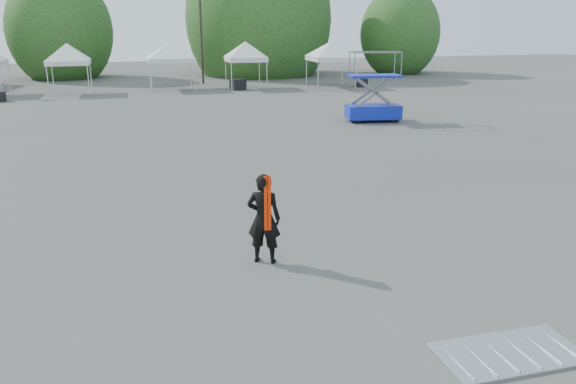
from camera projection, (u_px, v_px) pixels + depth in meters
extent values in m
plane|color=#474442|center=(236.00, 223.00, 13.67)|extent=(120.00, 120.00, 0.00)
cylinder|color=black|center=(201.00, 21.00, 42.59)|extent=(0.16, 0.16, 9.50)
cylinder|color=#382314|center=(64.00, 65.00, 48.32)|extent=(0.36, 0.36, 2.27)
ellipsoid|color=#194316|center=(60.00, 31.00, 47.50)|extent=(4.16, 4.16, 4.78)
cylinder|color=#382314|center=(259.00, 59.00, 51.52)|extent=(0.36, 0.36, 2.80)
ellipsoid|color=#194316|center=(259.00, 20.00, 50.51)|extent=(5.12, 5.12, 5.89)
cylinder|color=#382314|center=(398.00, 62.00, 52.99)|extent=(0.36, 0.36, 2.10)
ellipsoid|color=#194316|center=(400.00, 33.00, 52.24)|extent=(3.84, 3.84, 4.42)
cylinder|color=silver|center=(0.00, 82.00, 36.00)|extent=(0.06, 0.06, 2.00)
cylinder|color=silver|center=(9.00, 78.00, 38.54)|extent=(0.06, 0.06, 2.00)
cylinder|color=silver|center=(48.00, 81.00, 36.26)|extent=(0.06, 0.06, 2.00)
cylinder|color=silver|center=(88.00, 80.00, 36.87)|extent=(0.06, 0.06, 2.00)
cylinder|color=silver|center=(53.00, 78.00, 38.57)|extent=(0.06, 0.06, 2.00)
cylinder|color=silver|center=(91.00, 77.00, 39.18)|extent=(0.06, 0.06, 2.00)
cube|color=silver|center=(68.00, 62.00, 37.40)|extent=(2.70, 2.70, 0.30)
pyramid|color=silver|center=(66.00, 43.00, 37.04)|extent=(3.82, 3.82, 1.10)
cylinder|color=silver|center=(151.00, 78.00, 38.45)|extent=(0.06, 0.06, 2.00)
cylinder|color=silver|center=(195.00, 77.00, 39.19)|extent=(0.06, 0.06, 2.00)
cylinder|color=silver|center=(150.00, 74.00, 41.21)|extent=(0.06, 0.06, 2.00)
cylinder|color=silver|center=(191.00, 73.00, 41.95)|extent=(0.06, 0.06, 2.00)
cube|color=silver|center=(171.00, 60.00, 39.89)|extent=(3.19, 3.19, 0.30)
pyramid|color=silver|center=(170.00, 42.00, 39.52)|extent=(4.52, 4.52, 1.10)
cylinder|color=silver|center=(232.00, 76.00, 39.33)|extent=(0.06, 0.06, 2.00)
cylinder|color=silver|center=(267.00, 76.00, 39.95)|extent=(0.06, 0.06, 2.00)
cylinder|color=silver|center=(226.00, 73.00, 41.68)|extent=(0.06, 0.06, 2.00)
cylinder|color=silver|center=(259.00, 73.00, 42.31)|extent=(0.06, 0.06, 2.00)
cube|color=silver|center=(246.00, 59.00, 40.50)|extent=(2.75, 2.75, 0.30)
pyramid|color=silver|center=(245.00, 41.00, 40.14)|extent=(3.88, 3.88, 1.10)
cylinder|color=silver|center=(318.00, 76.00, 39.89)|extent=(0.06, 0.06, 2.00)
cylinder|color=silver|center=(356.00, 75.00, 40.60)|extent=(0.06, 0.06, 2.00)
cylinder|color=silver|center=(306.00, 72.00, 42.55)|extent=(0.06, 0.06, 2.00)
cylinder|color=silver|center=(342.00, 71.00, 43.27)|extent=(0.06, 0.06, 2.00)
cube|color=silver|center=(331.00, 59.00, 41.26)|extent=(3.08, 3.08, 0.30)
pyramid|color=silver|center=(331.00, 41.00, 40.90)|extent=(4.36, 4.36, 1.10)
imported|color=black|center=(264.00, 219.00, 11.22)|extent=(0.80, 0.68, 1.86)
cube|color=#FF2C05|center=(266.00, 204.00, 10.94)|extent=(0.15, 0.02, 1.12)
cube|color=#0C11A8|center=(373.00, 112.00, 27.41)|extent=(2.74, 1.64, 0.64)
cube|color=#0C11A8|center=(375.00, 76.00, 26.90)|extent=(2.62, 1.58, 0.11)
cylinder|color=black|center=(356.00, 120.00, 26.87)|extent=(0.41, 0.21, 0.39)
cylinder|color=black|center=(395.00, 119.00, 27.09)|extent=(0.41, 0.21, 0.39)
cylinder|color=black|center=(351.00, 116.00, 27.89)|extent=(0.41, 0.21, 0.39)
cylinder|color=black|center=(389.00, 115.00, 28.11)|extent=(0.41, 0.21, 0.39)
cube|color=#A9ACB1|center=(509.00, 353.00, 8.26)|extent=(2.15, 1.08, 0.05)
cube|color=black|center=(238.00, 84.00, 40.07)|extent=(1.19, 1.05, 0.77)
cube|color=black|center=(362.00, 83.00, 41.98)|extent=(0.79, 0.62, 0.60)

